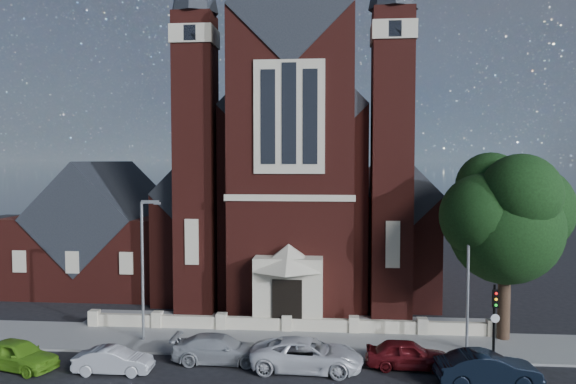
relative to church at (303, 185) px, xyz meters
name	(u,v)px	position (x,y,z in m)	size (l,w,h in m)	color
ground	(297,298)	(0.00, -7.94, -8.19)	(120.00, 120.00, 0.00)	black
pavement_strip	(284,343)	(0.00, -18.44, -8.19)	(60.00, 5.00, 0.12)	gray
forecourt_paving	(290,322)	(0.00, -14.44, -8.19)	(26.00, 3.00, 0.14)	gray
forecourt_wall	(287,332)	(0.00, -16.44, -8.19)	(24.00, 0.40, 0.90)	beige
church	(303,185)	(0.00, 0.00, 0.00)	(20.01, 34.90, 29.20)	#491913
parish_hall	(107,237)	(-16.00, -4.94, -4.17)	(12.00, 12.20, 10.24)	#491913
street_tree	(509,220)	(12.60, -17.23, -1.23)	(6.40, 6.60, 10.70)	black
street_lamp_left	(144,262)	(-7.91, -18.94, -3.59)	(1.16, 0.22, 8.09)	gray
street_lamp_right	(470,267)	(10.09, -18.94, -3.59)	(1.16, 0.22, 8.09)	gray
traffic_signal	(495,312)	(11.00, -20.52, -5.60)	(0.28, 0.42, 4.00)	black
car_lime_van	(18,354)	(-12.77, -23.56, -7.45)	(1.73, 4.31, 1.47)	#62A521
car_silver_a	(114,361)	(-7.83, -23.66, -7.57)	(1.31, 3.77, 1.24)	#A8ABB0
car_silver_b	(219,349)	(-3.00, -21.79, -7.48)	(1.96, 4.83, 1.40)	#9A9EA1
car_white_suv	(307,355)	(1.52, -22.45, -7.42)	(2.55, 5.53, 1.54)	white
car_dark_red	(408,354)	(6.49, -21.79, -7.48)	(1.67, 4.15, 1.42)	#510E11
car_navy	(488,369)	(9.86, -23.65, -7.42)	(1.63, 4.67, 1.54)	black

